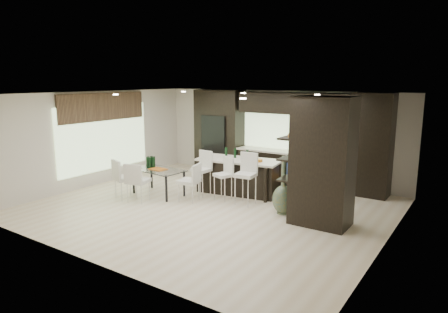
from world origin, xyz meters
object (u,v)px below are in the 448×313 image
Objects in this scene: stool_right at (245,184)px; dining_table at (159,182)px; stool_mid at (223,183)px; floor_vase at (283,185)px; kitchen_island at (239,176)px; chair_near at (138,184)px; stool_left at (201,178)px; chair_far at (126,181)px; bench at (299,186)px; chair_end at (189,184)px.

stool_right reaches higher than dining_table.
stool_right is at bearing 17.77° from stool_mid.
dining_table is (-2.36, -0.56, -0.17)m from stool_right.
dining_table is (-3.42, -0.45, -0.33)m from floor_vase.
kitchen_island is 2.68m from chair_near.
stool_left is 2.43m from floor_vase.
chair_far reaches higher than stool_mid.
chair_near is at bearing -142.78° from bench.
stool_right is 0.85× the size of bench.
chair_far is (-2.12, -1.33, 0.03)m from stool_mid.
stool_left is at bearing 177.23° from floor_vase.
chair_near reaches higher than dining_table.
kitchen_island is 1.04m from stool_left.
kitchen_island reaches higher than stool_mid.
dining_table is at bearing -151.10° from bench.
floor_vase is 0.94× the size of dining_table.
bench is 1.27× the size of chair_far.
stool_left reaches higher than kitchen_island.
chair_end is (-1.33, -0.56, -0.07)m from stool_right.
kitchen_island is 1.51m from chair_end.
stool_left is 1.04× the size of chair_near.
floor_vase reaches higher than stool_right.
kitchen_island reaches higher than chair_end.
floor_vase is 1.41× the size of chair_far.
stool_left is 0.67× the size of dining_table.
chair_far is at bearing -161.34° from stool_right.
stool_mid is at bearing -138.71° from bench.
chair_near is at bearing -137.25° from kitchen_island.
kitchen_island is at bearing 124.16° from stool_right.
stool_right is 2.43m from dining_table.
kitchen_island is at bearing 37.20° from chair_near.
stool_right is (0.68, -0.80, 0.05)m from kitchen_island.
chair_near reaches higher than stool_mid.
stool_mid is at bearing -60.08° from chair_end.
kitchen_island is 2.16m from dining_table.
chair_end is (1.03, 0.73, -0.02)m from chair_near.
stool_right reaches higher than bench.
bench is 1.31× the size of chair_near.
chair_end is at bearing -123.84° from kitchen_island.
chair_end is (-0.64, -0.59, 0.00)m from stool_mid.
stool_right is 1.44m from chair_end.
floor_vase is (0.31, -1.63, 0.44)m from bench.
chair_end is (1.48, 0.74, -0.03)m from chair_far.
kitchen_island is 1.56× the size of dining_table.
chair_end reaches higher than stool_mid.
chair_far reaches higher than chair_near.
chair_near is at bearing -85.74° from dining_table.
stool_mid reaches higher than dining_table.
stool_left is 0.71× the size of floor_vase.
stool_left is 1.01× the size of chair_far.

